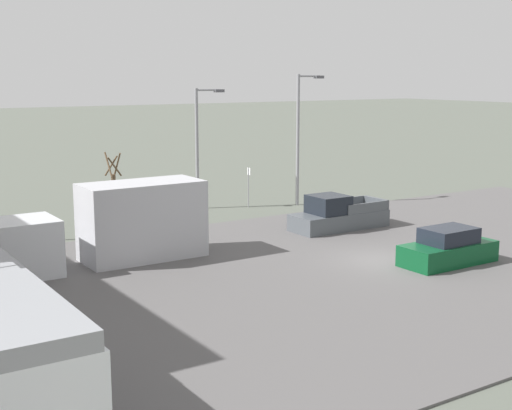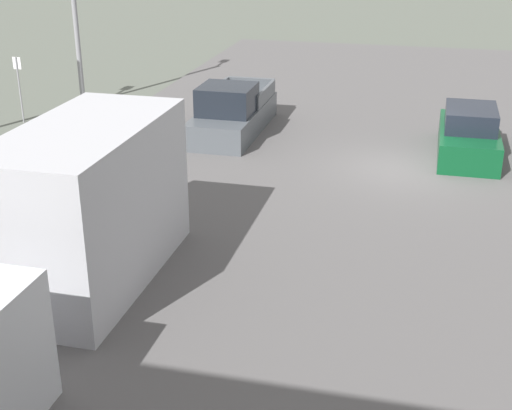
# 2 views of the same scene
# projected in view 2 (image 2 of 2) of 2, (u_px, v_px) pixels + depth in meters

# --- Properties ---
(ground_plane) EXTENTS (320.00, 320.00, 0.00)m
(ground_plane) POSITION_uv_depth(u_px,v_px,m) (403.00, 171.00, 21.83)
(ground_plane) COLOR #565B51
(road_surface) EXTENTS (21.74, 42.87, 0.08)m
(road_surface) POSITION_uv_depth(u_px,v_px,m) (403.00, 170.00, 21.81)
(road_surface) COLOR #565454
(road_surface) RESTS_ON ground
(box_truck) EXTENTS (2.48, 8.92, 3.36)m
(box_truck) POSITION_uv_depth(u_px,v_px,m) (62.00, 234.00, 13.76)
(box_truck) COLOR silver
(box_truck) RESTS_ON ground
(pickup_truck) EXTENTS (1.98, 5.32, 1.83)m
(pickup_truck) POSITION_uv_depth(u_px,v_px,m) (232.00, 114.00, 25.07)
(pickup_truck) COLOR #4C5156
(pickup_truck) RESTS_ON ground
(sedan_car_0) EXTENTS (1.83, 4.32, 1.56)m
(sedan_car_0) POSITION_uv_depth(u_px,v_px,m) (469.00, 136.00, 22.81)
(sedan_car_0) COLOR #0C4723
(sedan_car_0) RESTS_ON ground
(no_parking_sign) EXTENTS (0.32, 0.08, 2.45)m
(no_parking_sign) POSITION_uv_depth(u_px,v_px,m) (19.00, 83.00, 26.25)
(no_parking_sign) COLOR gray
(no_parking_sign) RESTS_ON ground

